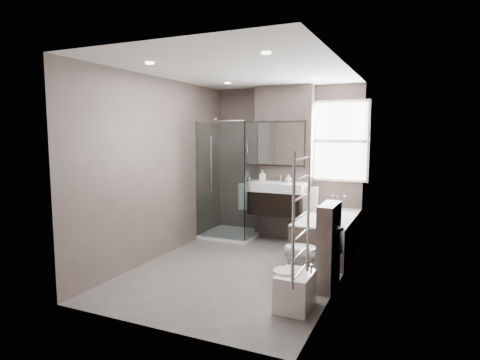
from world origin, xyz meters
The scene contains 15 objects.
room centered at (0.00, 0.00, 1.30)m, with size 2.70×3.90×2.70m.
vanity_pier centered at (0.00, 1.77, 1.30)m, with size 1.00×0.25×2.60m, color #4F443E.
vanity centered at (0.00, 1.43, 0.74)m, with size 0.95×0.47×0.66m.
mirror_cabinet centered at (0.00, 1.61, 1.63)m, with size 0.86×0.08×0.76m.
towel_left centered at (-0.56, 1.40, 0.72)m, with size 0.24×0.06×0.44m, color silver.
towel_right centered at (0.56, 1.40, 0.72)m, with size 0.24×0.06×0.44m, color silver.
shower_enclosure centered at (-0.75, 1.35, 0.49)m, with size 0.90×0.90×2.00m.
bathtub centered at (0.92, 1.10, 0.32)m, with size 0.75×1.60×0.57m.
window centered at (0.90, 1.88, 1.68)m, with size 0.98×0.06×1.33m.
toilet centered at (0.97, -0.18, 0.36)m, with size 0.40×0.70×0.71m, color white.
cistern_box centered at (1.21, -0.25, 0.50)m, with size 0.19×0.55×1.00m.
bidet centered at (1.01, -0.95, 0.20)m, with size 0.41×0.47×0.49m.
towel_radiator centered at (1.25, -1.60, 1.12)m, with size 0.03×0.49×1.10m.
soap_bottle_a centered at (-0.27, 1.44, 1.09)m, with size 0.08×0.09×0.19m, color white.
soap_bottle_b centered at (0.16, 1.52, 1.07)m, with size 0.10×0.10×0.13m, color white.
Camera 1 is at (2.13, -4.80, 1.81)m, focal length 30.00 mm.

